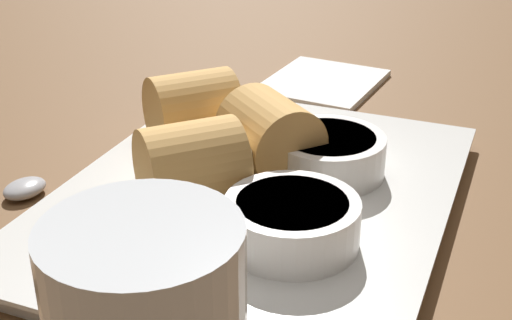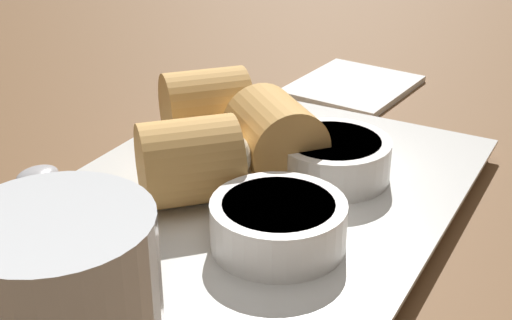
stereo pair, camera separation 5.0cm
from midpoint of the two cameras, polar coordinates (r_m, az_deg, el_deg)
The scene contains 9 objects.
table_surface at distance 48.59cm, azimuth -0.76°, elevation -5.06°, with size 180.00×140.00×2.00cm.
serving_plate at distance 47.74cm, azimuth -3.00°, elevation -3.26°, with size 31.88×24.84×1.50cm.
roll_front_left at distance 48.97cm, azimuth -2.04°, elevation 2.13°, with size 8.20×8.27×5.53cm.
roll_front_right at distance 44.98cm, azimuth -7.84°, elevation -0.38°, with size 8.27×8.26×5.53cm.
roll_back_left at distance 53.61cm, azimuth -7.32°, elevation 4.11°, with size 8.28×8.25×5.53cm.
dipping_bowl_near at distance 40.93cm, azimuth -0.60°, elevation -4.96°, with size 7.88×7.88×2.79cm.
dipping_bowl_far at distance 48.94cm, azimuth 2.89°, elevation 0.49°, with size 7.88×7.88×2.79cm.
spoon at distance 52.04cm, azimuth -22.16°, elevation -3.04°, with size 14.77×4.32×1.11cm.
napkin at distance 70.06cm, azimuth 3.32°, elevation 6.15°, with size 12.70×11.10×0.60cm.
Camera 1 is at (39.39, 13.92, 26.12)cm, focal length 50.00 mm.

